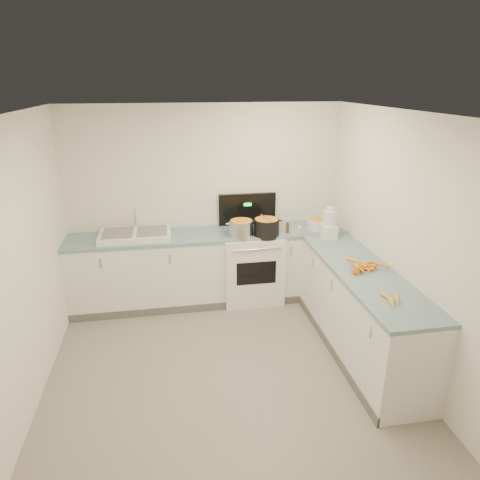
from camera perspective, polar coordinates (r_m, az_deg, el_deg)
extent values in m
cube|color=white|center=(5.60, -4.09, -3.81)|extent=(3.50, 0.60, 0.90)
cube|color=#7498A5|center=(5.42, -4.22, 0.72)|extent=(3.50, 0.62, 0.04)
cube|color=white|center=(4.75, 15.73, -9.32)|extent=(0.60, 2.20, 0.90)
cube|color=#7498A5|center=(4.54, 16.29, -4.16)|extent=(0.62, 2.20, 0.04)
cube|color=white|center=(5.65, 1.50, -3.53)|extent=(0.76, 0.65, 0.90)
cube|color=black|center=(5.68, 0.97, 4.15)|extent=(0.76, 0.05, 0.42)
cube|color=white|center=(5.40, -13.78, 0.69)|extent=(0.86, 0.52, 0.07)
cube|color=slate|center=(5.40, -15.98, 0.94)|extent=(0.36, 0.42, 0.01)
cube|color=slate|center=(5.37, -11.64, 1.21)|extent=(0.36, 0.42, 0.01)
cylinder|color=silver|center=(5.56, -13.79, 2.95)|extent=(0.03, 0.03, 0.24)
cylinder|color=silver|center=(5.27, 0.16, 1.45)|extent=(0.34, 0.34, 0.22)
cylinder|color=black|center=(5.32, 3.55, 1.63)|extent=(0.36, 0.36, 0.23)
cylinder|color=#AD7A47|center=(5.28, 3.58, 2.89)|extent=(0.09, 0.33, 0.01)
cylinder|color=white|center=(5.63, 10.32, 2.11)|extent=(0.30, 0.30, 0.13)
cylinder|color=#593319|center=(5.43, 6.36, 1.54)|extent=(0.04, 0.04, 0.11)
cylinder|color=#E5B266|center=(5.37, 7.92, 1.17)|extent=(0.06, 0.06, 0.10)
cube|color=white|center=(5.34, 11.73, 1.19)|extent=(0.21, 0.25, 0.16)
cylinder|color=silver|center=(5.29, 11.86, 2.92)|extent=(0.17, 0.17, 0.17)
cylinder|color=white|center=(5.26, 11.95, 4.03)|extent=(0.10, 0.10, 0.04)
cone|color=orange|center=(4.56, 15.55, -3.39)|extent=(0.22, 0.12, 0.05)
cone|color=orange|center=(4.59, 16.44, -3.28)|extent=(0.22, 0.06, 0.05)
cone|color=orange|center=(4.57, 17.00, -3.42)|extent=(0.17, 0.08, 0.05)
cone|color=orange|center=(4.47, 15.32, -3.85)|extent=(0.10, 0.17, 0.04)
cone|color=orange|center=(4.52, 16.53, -3.67)|extent=(0.05, 0.18, 0.05)
cone|color=orange|center=(4.68, 17.09, -2.91)|extent=(0.19, 0.08, 0.05)
cone|color=orange|center=(4.56, 16.17, -3.48)|extent=(0.18, 0.08, 0.04)
cone|color=orange|center=(4.47, 15.64, -3.84)|extent=(0.20, 0.13, 0.05)
cone|color=orange|center=(4.52, 16.31, -3.70)|extent=(0.18, 0.09, 0.04)
cone|color=orange|center=(4.65, 17.49, -3.10)|extent=(0.16, 0.18, 0.04)
cone|color=orange|center=(4.44, 15.78, -3.78)|extent=(0.08, 0.17, 0.05)
cone|color=orange|center=(4.61, 18.16, -3.09)|extent=(0.15, 0.18, 0.04)
cone|color=orange|center=(4.60, 15.79, -2.93)|extent=(0.05, 0.18, 0.05)
cone|color=orange|center=(4.58, 15.19, -2.76)|extent=(0.17, 0.18, 0.04)
cone|color=orange|center=(4.50, 15.46, -3.29)|extent=(0.14, 0.20, 0.05)
cone|color=orange|center=(4.56, 15.57, -3.12)|extent=(0.14, 0.17, 0.04)
cone|color=orange|center=(4.54, 16.48, -3.31)|extent=(0.19, 0.07, 0.04)
cone|color=#FF9F26|center=(3.91, 19.64, -8.03)|extent=(0.10, 0.17, 0.04)
cone|color=#FF9F26|center=(4.00, 20.25, -7.49)|extent=(0.11, 0.19, 0.04)
cone|color=#FF9F26|center=(4.01, 19.06, -7.22)|extent=(0.06, 0.19, 0.04)
cube|color=tan|center=(5.35, -15.20, 0.88)|extent=(0.03, 0.04, 0.00)
cube|color=tan|center=(5.37, -16.15, 0.80)|extent=(0.03, 0.05, 0.00)
cube|color=tan|center=(5.45, -15.29, 1.20)|extent=(0.01, 0.03, 0.00)
cube|color=tan|center=(5.31, -15.56, 0.72)|extent=(0.01, 0.04, 0.00)
cube|color=tan|center=(5.36, -15.34, 0.86)|extent=(0.03, 0.02, 0.00)
cube|color=tan|center=(5.37, -15.88, 0.87)|extent=(0.02, 0.03, 0.00)
cube|color=tan|center=(5.50, -15.00, 1.44)|extent=(0.02, 0.05, 0.00)
cube|color=tan|center=(5.37, -15.40, 0.92)|extent=(0.03, 0.04, 0.00)
cube|color=tan|center=(5.34, -15.71, 0.80)|extent=(0.01, 0.03, 0.00)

